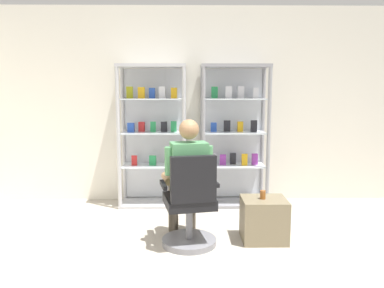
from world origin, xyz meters
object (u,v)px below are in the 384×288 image
display_cabinet_left (153,134)px  display_cabinet_right (234,135)px  storage_crate (264,219)px  tea_glass (263,195)px  office_chair (190,209)px  seated_shopkeeper (187,174)px

display_cabinet_left → display_cabinet_right: size_ratio=1.00×
storage_crate → tea_glass: bearing=-169.2°
office_chair → display_cabinet_right: bearing=67.8°
display_cabinet_right → seated_shopkeeper: display_cabinet_right is taller
storage_crate → office_chair: bearing=-168.7°
tea_glass → display_cabinet_right: bearing=96.5°
display_cabinet_left → office_chair: size_ratio=1.98×
display_cabinet_right → storage_crate: display_cabinet_right is taller
display_cabinet_right → tea_glass: bearing=-83.5°
office_chair → tea_glass: bearing=11.3°
storage_crate → tea_glass: 0.27m
office_chair → storage_crate: 0.81m
office_chair → seated_shopkeeper: 0.36m
display_cabinet_left → tea_glass: 1.89m
display_cabinet_left → storage_crate: display_cabinet_left is taller
display_cabinet_right → seated_shopkeeper: size_ratio=1.47×
display_cabinet_right → office_chair: 1.70m
office_chair → seated_shopkeeper: seated_shopkeeper is taller
display_cabinet_left → display_cabinet_right: same height
seated_shopkeeper → storage_crate: 0.94m
display_cabinet_left → display_cabinet_right: bearing=0.0°
display_cabinet_right → display_cabinet_left: bearing=-180.0°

